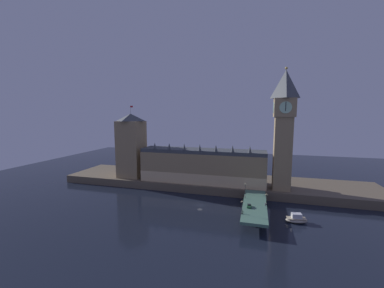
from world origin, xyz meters
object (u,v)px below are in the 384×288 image
at_px(victoria_tower, 131,145).
at_px(street_lamp_mid, 266,198).
at_px(car_northbound_trail, 249,206).
at_px(street_lamp_far, 245,187).
at_px(boat_downstream, 296,219).
at_px(pedestrian_near_rail, 243,212).
at_px(pedestrian_mid_walk, 265,204).
at_px(street_lamp_near, 242,206).
at_px(pedestrian_far_rail, 245,197).
at_px(clock_tower, 284,126).

height_order(victoria_tower, street_lamp_mid, victoria_tower).
relative_size(car_northbound_trail, street_lamp_far, 0.62).
relative_size(street_lamp_far, boat_downstream, 0.60).
distance_m(pedestrian_near_rail, pedestrian_mid_walk, 16.22).
distance_m(street_lamp_mid, boat_downstream, 16.55).
xyz_separation_m(pedestrian_mid_walk, boat_downstream, (14.37, -2.29, -5.05)).
xyz_separation_m(street_lamp_near, street_lamp_far, (0.00, 29.44, -0.07)).
xyz_separation_m(car_northbound_trail, pedestrian_far_rail, (-2.62, 12.52, 0.23)).
bearing_deg(pedestrian_mid_walk, pedestrian_far_rail, 140.27).
height_order(street_lamp_mid, boat_downstream, street_lamp_mid).
relative_size(victoria_tower, pedestrian_mid_walk, 33.15).
bearing_deg(pedestrian_near_rail, victoria_tower, 150.19).
bearing_deg(pedestrian_near_rail, street_lamp_mid, 51.92).
bearing_deg(clock_tower, pedestrian_near_rail, -114.40).
relative_size(car_northbound_trail, boat_downstream, 0.37).
xyz_separation_m(pedestrian_far_rail, street_lamp_far, (-0.40, 7.50, 3.07)).
relative_size(car_northbound_trail, pedestrian_near_rail, 2.41).
xyz_separation_m(pedestrian_mid_walk, street_lamp_mid, (0.40, 1.48, 2.97)).
height_order(victoria_tower, car_northbound_trail, victoria_tower).
height_order(pedestrian_far_rail, street_lamp_far, street_lamp_far).
xyz_separation_m(pedestrian_near_rail, street_lamp_near, (-0.40, -0.85, 3.20)).
distance_m(pedestrian_near_rail, street_lamp_near, 3.34).
bearing_deg(boat_downstream, car_northbound_trail, -176.07).
xyz_separation_m(car_northbound_trail, pedestrian_mid_walk, (7.85, 3.82, 0.15)).
relative_size(pedestrian_far_rail, boat_downstream, 0.17).
height_order(car_northbound_trail, pedestrian_mid_walk, pedestrian_mid_walk).
xyz_separation_m(car_northbound_trail, boat_downstream, (22.22, 1.53, -4.90)).
xyz_separation_m(pedestrian_far_rail, boat_downstream, (24.83, -10.99, -5.13)).
distance_m(car_northbound_trail, pedestrian_mid_walk, 8.73).
relative_size(victoria_tower, street_lamp_mid, 8.74).
xyz_separation_m(clock_tower, car_northbound_trail, (-18.04, -36.97, -38.25)).
bearing_deg(pedestrian_mid_walk, pedestrian_near_rail, -130.19).
height_order(pedestrian_mid_walk, street_lamp_far, street_lamp_far).
distance_m(clock_tower, pedestrian_near_rail, 62.85).
height_order(clock_tower, pedestrian_near_rail, clock_tower).
bearing_deg(victoria_tower, pedestrian_mid_walk, -20.87).
distance_m(car_northbound_trail, street_lamp_far, 20.51).
xyz_separation_m(victoria_tower, pedestrian_mid_walk, (95.88, -36.55, -22.34)).
bearing_deg(street_lamp_far, victoria_tower, 166.54).
bearing_deg(pedestrian_far_rail, car_northbound_trail, -78.19).
height_order(pedestrian_mid_walk, boat_downstream, pedestrian_mid_walk).
bearing_deg(street_lamp_far, pedestrian_mid_walk, -56.15).
relative_size(car_northbound_trail, pedestrian_mid_walk, 2.45).
height_order(pedestrian_near_rail, street_lamp_near, street_lamp_near).
distance_m(clock_tower, pedestrian_far_rail, 49.69).
bearing_deg(boat_downstream, clock_tower, 96.73).
bearing_deg(victoria_tower, clock_tower, -1.84).
height_order(clock_tower, car_northbound_trail, clock_tower).
bearing_deg(pedestrian_far_rail, street_lamp_far, 93.05).
bearing_deg(pedestrian_mid_walk, street_lamp_far, 123.85).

